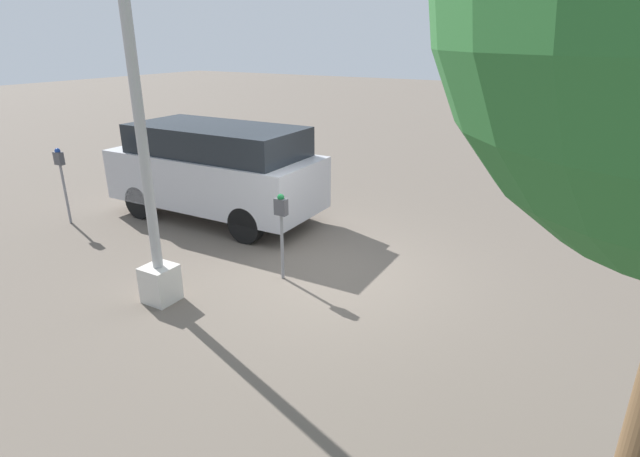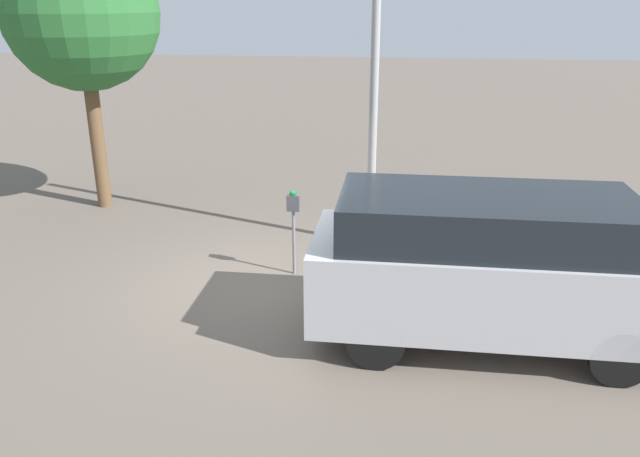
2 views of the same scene
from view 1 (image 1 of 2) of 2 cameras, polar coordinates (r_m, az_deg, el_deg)
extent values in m
plane|color=#60564C|center=(8.30, 0.53, -5.00)|extent=(80.00, 80.00, 0.00)
cylinder|color=gray|center=(7.90, -4.35, -2.14)|extent=(0.05, 0.05, 1.08)
cube|color=#47474C|center=(7.66, -4.48, 2.48)|extent=(0.20, 0.11, 0.26)
sphere|color=#14662D|center=(7.62, -4.51, 3.57)|extent=(0.11, 0.11, 0.11)
cylinder|color=gray|center=(11.53, -27.06, 3.49)|extent=(0.05, 0.05, 1.25)
cube|color=#47474C|center=(11.36, -27.68, 7.11)|extent=(0.20, 0.11, 0.26)
sphere|color=navy|center=(11.33, -27.81, 7.86)|extent=(0.11, 0.11, 0.11)
cube|color=beige|center=(7.69, -17.78, -6.01)|extent=(0.44, 0.44, 0.55)
cylinder|color=#9E9E9E|center=(6.92, -21.17, 20.90)|extent=(0.14, 0.14, 6.47)
cube|color=#B2B2B7|center=(10.77, -11.90, 5.68)|extent=(4.55, 1.91, 1.05)
cube|color=black|center=(10.51, -11.75, 9.89)|extent=(3.64, 1.75, 0.58)
cube|color=orange|center=(12.03, -21.69, 4.37)|extent=(0.08, 0.12, 0.20)
cylinder|color=black|center=(11.34, -19.80, 2.86)|extent=(0.71, 0.23, 0.71)
cylinder|color=black|center=(12.41, -14.16, 4.98)|extent=(0.71, 0.23, 0.71)
cylinder|color=black|center=(9.46, -8.47, 0.43)|extent=(0.71, 0.23, 0.71)
cylinder|color=black|center=(10.73, -3.11, 3.11)|extent=(0.71, 0.23, 0.71)
camera|label=2|loc=(16.25, 9.72, 22.84)|focal=35.00mm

